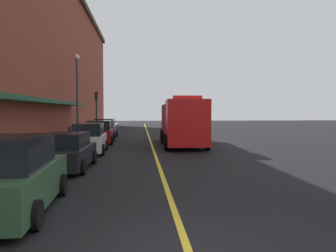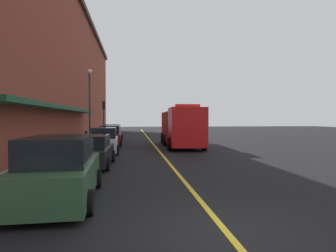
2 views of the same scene
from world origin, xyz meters
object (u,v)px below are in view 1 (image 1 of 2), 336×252
Objects in this scene: parked_car_3 at (100,133)px; parked_car_0 at (10,177)px; parked_car_2 at (89,139)px; fire_truck at (182,123)px; parking_meter_0 at (82,129)px; parking_meter_2 at (69,133)px; street_lamp_left at (77,87)px; traffic_light_near at (96,104)px; parked_car_4 at (105,129)px; parking_meter_1 at (70,133)px; parked_car_1 at (67,152)px.

parked_car_0 is at bearing 178.28° from parked_car_3.
parked_car_2 is 7.37m from fire_truck.
parking_meter_0 is 1.00× the size of parking_meter_2.
parked_car_2 is 0.99× the size of parked_car_3.
traffic_light_near is at bearing 84.52° from street_lamp_left.
street_lamp_left reaches higher than parked_car_4.
fire_truck is 7.84m from parking_meter_0.
parked_car_3 reaches higher than parking_meter_1.
fire_truck is 7.91m from parking_meter_1.
parked_car_3 is 0.98× the size of parked_car_4.
fire_truck is at bearing 17.98° from parking_meter_2.
parked_car_3 is at bearing -81.39° from traffic_light_near.
parked_car_2 is at bearing -54.31° from fire_truck.
parking_meter_2 is (-1.32, 13.49, 0.19)m from parked_car_0.
parking_meter_1 is (-1.31, -9.38, 0.23)m from parked_car_4.
parking_meter_2 is (-1.49, 1.68, 0.24)m from parked_car_2.
parked_car_1 is at bearing -30.72° from fire_truck.
fire_truck is at bearing -55.02° from traffic_light_near.
parked_car_3 is 3.29× the size of parking_meter_1.
parked_car_3 reaches higher than parked_car_1.
parked_car_1 is at bearing 177.48° from parked_car_2.
fire_truck reaches higher than parked_car_2.
parked_car_0 is 13.67m from parking_meter_1.
parked_car_2 is 0.62× the size of street_lamp_left.
street_lamp_left is at bearing 95.60° from parking_meter_1.
parked_car_1 is at bearing -178.82° from parked_car_4.
parking_meter_0 is 0.31× the size of traffic_light_near.
street_lamp_left is 7.03m from traffic_light_near.
parked_car_2 is at bearing -84.49° from traffic_light_near.
traffic_light_near is (0.66, 6.89, -1.24)m from street_lamp_left.
parked_car_0 is at bearing -179.06° from parked_car_4.
parked_car_3 is 4.38m from parking_meter_1.
street_lamp_left is at bearing 43.82° from parked_car_3.
parked_car_2 reaches higher than parked_car_3.
traffic_light_near is at bearing 5.14° from parked_car_1.
parking_meter_2 is (-7.54, -2.45, -0.59)m from fire_truck.
traffic_light_near reaches higher than parking_meter_0.
parked_car_4 is at bearing -0.38° from parked_car_3.
fire_truck is (6.22, 15.93, 0.78)m from parked_car_0.
parked_car_1 is 11.61m from fire_truck.
parking_meter_0 is (-1.31, -4.98, 0.23)m from parked_car_4.
parking_meter_2 is (-1.39, 7.36, 0.32)m from parked_car_1.
parked_car_4 is 1.04× the size of traffic_light_near.
parked_car_2 is (0.17, 11.80, -0.05)m from parked_car_0.
street_lamp_left is at bearing 13.29° from parked_car_2.
parked_car_4 is (-0.08, 16.86, 0.09)m from parked_car_1.
parked_car_1 is 7.61m from parking_meter_1.
street_lamp_left is at bearing 150.52° from parked_car_4.
fire_truck is 6.98× the size of parking_meter_0.
parked_car_2 is 11.18m from parked_car_4.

